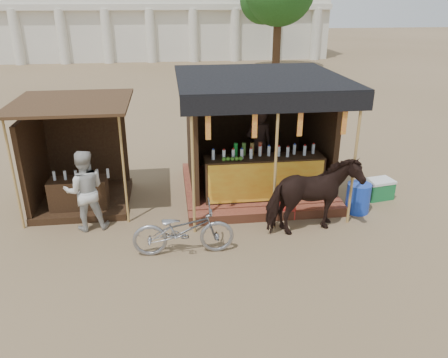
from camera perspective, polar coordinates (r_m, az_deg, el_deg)
name	(u,v)px	position (r m, az deg, el deg)	size (l,w,h in m)	color
ground	(236,275)	(7.60, 1.58, -12.36)	(120.00, 120.00, 0.00)	#846B4C
main_stall	(257,151)	(10.27, 4.32, 3.68)	(3.60, 3.61, 2.78)	brown
secondary_stall	(73,168)	(10.25, -19.09, 1.35)	(2.40, 2.40, 2.38)	#342413
cow	(313,197)	(8.67, 11.54, -2.32)	(0.83, 1.82, 1.53)	black
motorbike	(183,230)	(7.96, -5.33, -6.62)	(0.64, 1.83, 0.96)	gray
bystander	(85,191)	(9.04, -17.72, -1.46)	(0.81, 0.63, 1.66)	beige
blue_barrel	(358,198)	(9.93, 17.11, -2.37)	(0.51, 0.51, 0.66)	#183DBA
red_crate	(287,210)	(9.49, 8.18, -4.04)	(0.36, 0.39, 0.26)	#A4211B
cooler	(378,189)	(10.78, 19.52, -1.23)	(0.71, 0.54, 0.46)	#197139
background_building	(150,2)	(36.10, -9.64, 21.84)	(26.00, 7.45, 8.18)	silver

